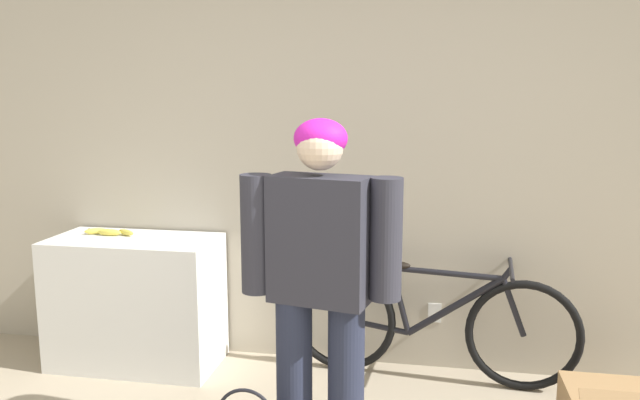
% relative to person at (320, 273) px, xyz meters
% --- Properties ---
extents(wall_back, '(8.00, 0.07, 2.60)m').
position_rel_person_xyz_m(wall_back, '(-0.03, 1.11, 0.41)').
color(wall_back, '#B7AD99').
rests_on(wall_back, ground_plane).
extents(side_shelf, '(1.01, 0.51, 0.80)m').
position_rel_person_xyz_m(side_shelf, '(-1.31, 0.80, -0.49)').
color(side_shelf, white).
rests_on(side_shelf, ground_plane).
extents(person, '(0.72, 0.29, 1.57)m').
position_rel_person_xyz_m(person, '(0.00, 0.00, 0.00)').
color(person, '#23283D').
rests_on(person, ground_plane).
extents(bicycle, '(1.70, 0.46, 0.72)m').
position_rel_person_xyz_m(bicycle, '(0.49, 0.90, -0.54)').
color(bicycle, black).
rests_on(bicycle, ground_plane).
extents(banana, '(0.34, 0.10, 0.04)m').
position_rel_person_xyz_m(banana, '(-1.49, 0.86, -0.06)').
color(banana, '#EAD64C').
rests_on(banana, side_shelf).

